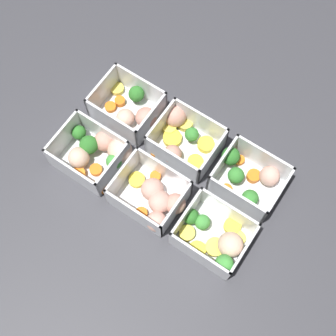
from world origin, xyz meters
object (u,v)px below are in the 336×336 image
object	(u,v)px
container_near_center	(182,137)
container_near_right	(131,109)
container_far_left	(216,238)
container_near_left	(248,178)
container_far_right	(97,152)
container_far_center	(155,198)

from	to	relation	value
container_near_center	container_near_right	bearing A→B (deg)	2.36
container_near_right	container_far_left	distance (m)	0.33
container_far_left	container_near_left	bearing A→B (deg)	-85.42
container_far_left	container_far_right	xyz separation A→B (m)	(0.30, -0.02, 0.00)
container_far_center	container_far_right	xyz separation A→B (m)	(0.16, -0.01, 0.00)
container_far_right	container_far_center	bearing A→B (deg)	174.68
container_near_center	container_far_center	world-z (taller)	same
container_near_left	container_near_right	distance (m)	0.29
container_far_left	container_far_right	distance (m)	0.30
container_near_right	container_far_left	xyz separation A→B (m)	(-0.30, 0.14, -0.00)
container_far_center	container_far_right	size ratio (longest dim) A/B	0.99
container_near_right	container_far_right	size ratio (longest dim) A/B	0.97
container_far_left	container_far_center	world-z (taller)	same
container_near_right	container_far_center	size ratio (longest dim) A/B	0.98
container_near_right	container_far_left	size ratio (longest dim) A/B	1.02
container_near_right	container_far_left	world-z (taller)	same
container_near_right	container_far_right	world-z (taller)	same
container_near_left	container_far_center	bearing A→B (deg)	46.72
container_near_left	container_far_center	distance (m)	0.19
container_far_left	container_far_center	size ratio (longest dim) A/B	0.96
container_far_right	container_near_left	bearing A→B (deg)	-156.41
container_near_right	container_far_center	distance (m)	0.21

